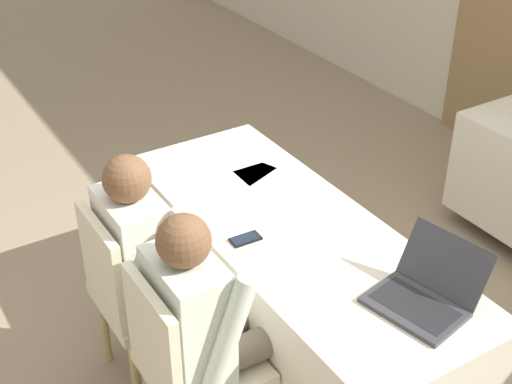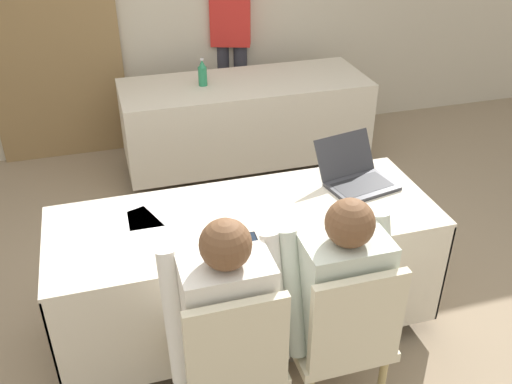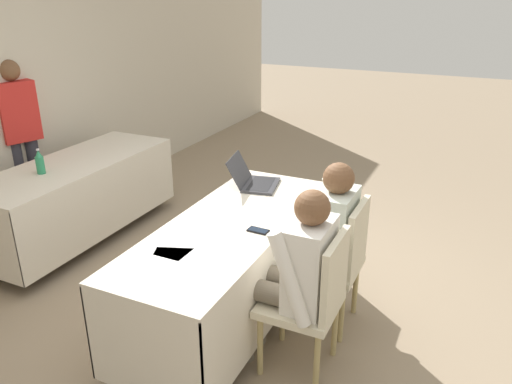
{
  "view_description": "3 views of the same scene",
  "coord_description": "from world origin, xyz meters",
  "px_view_note": "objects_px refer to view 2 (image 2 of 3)",
  "views": [
    {
      "loc": [
        2.1,
        -1.5,
        2.52
      ],
      "look_at": [
        0.0,
        -0.19,
        0.99
      ],
      "focal_mm": 50.0,
      "sensor_mm": 36.0,
      "label": 1
    },
    {
      "loc": [
        -0.62,
        -2.31,
        2.33
      ],
      "look_at": [
        0.0,
        -0.19,
        0.99
      ],
      "focal_mm": 40.0,
      "sensor_mm": 36.0,
      "label": 2
    },
    {
      "loc": [
        -2.6,
        -1.41,
        2.16
      ],
      "look_at": [
        0.0,
        -0.19,
        0.99
      ],
      "focal_mm": 35.0,
      "sensor_mm": 36.0,
      "label": 3
    }
  ],
  "objects_px": {
    "chair_near_right": "(341,333)",
    "person_checkered_shirt": "(224,312)",
    "laptop": "(357,177)",
    "person_red_shirt": "(231,37)",
    "chair_near_left": "(231,358)",
    "person_white_shirt": "(335,290)",
    "cell_phone": "(251,241)",
    "water_bottle": "(203,73)"
  },
  "relations": [
    {
      "from": "chair_near_right",
      "to": "person_red_shirt",
      "type": "relative_size",
      "value": 0.57
    },
    {
      "from": "laptop",
      "to": "person_white_shirt",
      "type": "relative_size",
      "value": 0.36
    },
    {
      "from": "chair_near_left",
      "to": "person_red_shirt",
      "type": "xyz_separation_m",
      "value": [
        0.81,
        3.18,
        0.4
      ]
    },
    {
      "from": "water_bottle",
      "to": "chair_near_right",
      "type": "relative_size",
      "value": 0.23
    },
    {
      "from": "water_bottle",
      "to": "person_red_shirt",
      "type": "xyz_separation_m",
      "value": [
        0.39,
        0.65,
        0.07
      ]
    },
    {
      "from": "person_checkered_shirt",
      "to": "person_red_shirt",
      "type": "height_order",
      "value": "person_red_shirt"
    },
    {
      "from": "person_red_shirt",
      "to": "person_white_shirt",
      "type": "bearing_deg",
      "value": -77.39
    },
    {
      "from": "person_checkered_shirt",
      "to": "person_white_shirt",
      "type": "xyz_separation_m",
      "value": [
        0.5,
        0.0,
        0.0
      ]
    },
    {
      "from": "person_checkered_shirt",
      "to": "person_red_shirt",
      "type": "xyz_separation_m",
      "value": [
        0.81,
        3.08,
        0.25
      ]
    },
    {
      "from": "person_white_shirt",
      "to": "person_red_shirt",
      "type": "height_order",
      "value": "person_red_shirt"
    },
    {
      "from": "laptop",
      "to": "water_bottle",
      "type": "distance_m",
      "value": 1.8
    },
    {
      "from": "chair_near_right",
      "to": "person_red_shirt",
      "type": "distance_m",
      "value": 3.22
    },
    {
      "from": "chair_near_left",
      "to": "person_checkered_shirt",
      "type": "bearing_deg",
      "value": -90.0
    },
    {
      "from": "laptop",
      "to": "chair_near_left",
      "type": "height_order",
      "value": "laptop"
    },
    {
      "from": "water_bottle",
      "to": "person_red_shirt",
      "type": "height_order",
      "value": "person_red_shirt"
    },
    {
      "from": "chair_near_right",
      "to": "water_bottle",
      "type": "bearing_deg",
      "value": -88.24
    },
    {
      "from": "cell_phone",
      "to": "chair_near_left",
      "type": "xyz_separation_m",
      "value": [
        -0.21,
        -0.45,
        -0.24
      ]
    },
    {
      "from": "water_bottle",
      "to": "chair_near_left",
      "type": "height_order",
      "value": "water_bottle"
    },
    {
      "from": "water_bottle",
      "to": "person_checkered_shirt",
      "type": "relative_size",
      "value": 0.18
    },
    {
      "from": "water_bottle",
      "to": "person_checkered_shirt",
      "type": "xyz_separation_m",
      "value": [
        -0.42,
        -2.43,
        -0.17
      ]
    },
    {
      "from": "water_bottle",
      "to": "person_checkered_shirt",
      "type": "bearing_deg",
      "value": -99.84
    },
    {
      "from": "cell_phone",
      "to": "chair_near_left",
      "type": "height_order",
      "value": "chair_near_left"
    },
    {
      "from": "chair_near_right",
      "to": "person_red_shirt",
      "type": "bearing_deg",
      "value": -95.62
    },
    {
      "from": "cell_phone",
      "to": "person_red_shirt",
      "type": "relative_size",
      "value": 0.09
    },
    {
      "from": "person_checkered_shirt",
      "to": "person_white_shirt",
      "type": "height_order",
      "value": "same"
    },
    {
      "from": "laptop",
      "to": "chair_near_right",
      "type": "distance_m",
      "value": 0.95
    },
    {
      "from": "cell_phone",
      "to": "water_bottle",
      "type": "distance_m",
      "value": 2.1
    },
    {
      "from": "chair_near_right",
      "to": "person_white_shirt",
      "type": "height_order",
      "value": "person_white_shirt"
    },
    {
      "from": "person_checkered_shirt",
      "to": "person_white_shirt",
      "type": "relative_size",
      "value": 1.0
    },
    {
      "from": "person_white_shirt",
      "to": "person_red_shirt",
      "type": "distance_m",
      "value": 3.1
    },
    {
      "from": "water_bottle",
      "to": "person_white_shirt",
      "type": "bearing_deg",
      "value": -88.16
    },
    {
      "from": "laptop",
      "to": "person_red_shirt",
      "type": "distance_m",
      "value": 2.38
    },
    {
      "from": "person_checkered_shirt",
      "to": "laptop",
      "type": "bearing_deg",
      "value": -142.6
    },
    {
      "from": "laptop",
      "to": "chair_near_left",
      "type": "bearing_deg",
      "value": -150.6
    },
    {
      "from": "laptop",
      "to": "cell_phone",
      "type": "xyz_separation_m",
      "value": [
        -0.7,
        -0.36,
        -0.04
      ]
    },
    {
      "from": "person_red_shirt",
      "to": "chair_near_right",
      "type": "bearing_deg",
      "value": -77.2
    },
    {
      "from": "laptop",
      "to": "chair_near_left",
      "type": "xyz_separation_m",
      "value": [
        -0.92,
        -0.81,
        -0.28
      ]
    },
    {
      "from": "chair_near_right",
      "to": "person_checkered_shirt",
      "type": "xyz_separation_m",
      "value": [
        -0.5,
        0.1,
        0.16
      ]
    },
    {
      "from": "person_red_shirt",
      "to": "person_checkered_shirt",
      "type": "bearing_deg",
      "value": -86.37
    },
    {
      "from": "laptop",
      "to": "person_red_shirt",
      "type": "bearing_deg",
      "value": 80.71
    },
    {
      "from": "chair_near_right",
      "to": "person_white_shirt",
      "type": "distance_m",
      "value": 0.19
    },
    {
      "from": "laptop",
      "to": "water_bottle",
      "type": "relative_size",
      "value": 1.97
    }
  ]
}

